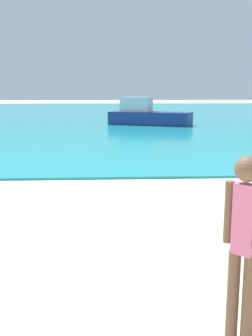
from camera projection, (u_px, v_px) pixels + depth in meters
water at (105, 113)px, 38.99m from camera, size 160.00×60.00×0.06m
person_standing at (244, 239)px, 3.23m from camera, size 0.28×0.28×1.58m
boat_far at (147, 115)px, 24.34m from camera, size 5.11×3.43×1.67m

